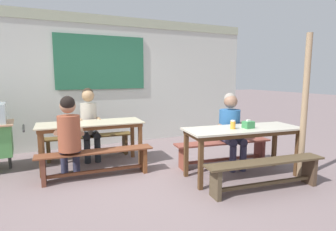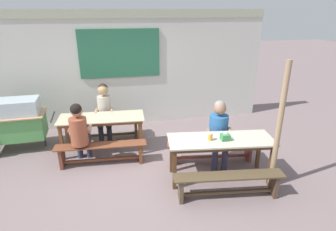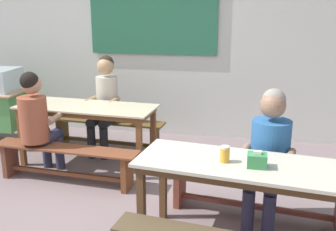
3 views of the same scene
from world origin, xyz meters
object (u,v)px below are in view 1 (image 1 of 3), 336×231
dining_table_far (91,127)px  person_right_near_table (231,125)px  bench_near_back (223,149)px  bench_near_front (266,170)px  dining_table_near (243,133)px  condiment_jar (233,125)px  person_left_back_turned (69,133)px  person_center_facing (89,119)px  bench_far_front (96,160)px  bench_far_back (88,143)px  wooden_support_post (305,108)px  tissue_box (248,125)px

dining_table_far → person_right_near_table: person_right_near_table is taller
bench_near_back → bench_near_front: (-0.14, -1.14, -0.00)m
dining_table_near → condiment_jar: bearing=-178.5°
dining_table_near → person_left_back_turned: person_left_back_turned is taller
person_right_near_table → person_center_facing: person_center_facing is taller
bench_near_back → person_right_near_table: person_right_near_table is taller
bench_near_front → person_left_back_turned: (-2.33, 1.57, 0.43)m
bench_near_back → dining_table_near: bearing=-97.2°
dining_table_near → bench_near_front: dining_table_near is taller
bench_far_front → person_center_facing: (0.09, 1.07, 0.47)m
bench_far_back → wooden_support_post: bearing=-42.3°
condiment_jar → bench_near_back: bearing=64.9°
dining_table_near → person_center_facing: size_ratio=1.41×
bench_far_back → wooden_support_post: size_ratio=0.77×
bench_far_back → bench_near_front: size_ratio=0.94×
tissue_box → person_left_back_turned: bearing=156.8°
dining_table_far → wooden_support_post: size_ratio=0.82×
dining_table_near → person_center_facing: bearing=134.5°
bench_near_front → tissue_box: size_ratio=11.94×
person_center_facing → tissue_box: (2.00, -2.04, 0.07)m
person_left_back_turned → dining_table_near: bearing=-22.5°
condiment_jar → person_right_near_table: bearing=54.0°
bench_near_front → tissue_box: bearing=76.5°
bench_far_front → bench_near_back: same height
bench_far_front → bench_far_back: bearing=86.4°
bench_near_back → tissue_box: 0.82m
bench_near_back → wooden_support_post: wooden_support_post is taller
bench_far_front → tissue_box: (2.09, -0.97, 0.54)m
dining_table_far → condiment_jar: 2.34m
condiment_jar → bench_far_back: bearing=130.7°
dining_table_near → person_right_near_table: size_ratio=1.48×
bench_far_back → wooden_support_post: 3.79m
dining_table_far → person_left_back_turned: (-0.40, -0.49, 0.04)m
person_center_facing → bench_far_front: bearing=-95.1°
tissue_box → dining_table_near: bearing=132.9°
bench_near_front → condiment_jar: 0.79m
bench_far_front → person_center_facing: person_center_facing is taller
bench_far_front → person_left_back_turned: bearing=166.7°
bench_near_front → dining_table_near: bearing=82.8°
bench_far_front → bench_near_back: bearing=-9.2°
dining_table_far → bench_far_front: (-0.04, -0.57, -0.41)m
bench_near_front → wooden_support_post: bearing=8.9°
dining_table_near → bench_far_back: dining_table_near is taller
condiment_jar → wooden_support_post: wooden_support_post is taller
dining_table_near → person_left_back_turned: size_ratio=1.47×
person_right_near_table → tissue_box: bearing=-101.8°
dining_table_far → person_center_facing: bearing=83.3°
dining_table_near → tissue_box: size_ratio=12.59×
tissue_box → wooden_support_post: size_ratio=0.07×
person_right_near_table → wooden_support_post: 1.17m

